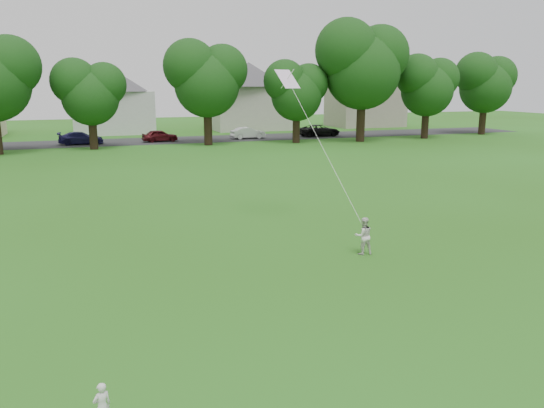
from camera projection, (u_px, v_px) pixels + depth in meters
name	position (u px, v px, depth m)	size (l,w,h in m)	color
ground	(236.00, 323.00, 12.39)	(160.00, 160.00, 0.00)	#285714
street	(120.00, 142.00, 51.07)	(90.00, 7.00, 0.01)	#2D2D30
toddler	(102.00, 406.00, 8.47)	(0.30, 0.20, 0.82)	silver
older_boy	(363.00, 236.00, 17.25)	(0.60, 0.47, 1.24)	silver
kite	(323.00, 147.00, 18.69)	(1.14, 2.84, 6.75)	white
tree_row	(141.00, 71.00, 44.53)	(80.30, 8.61, 11.77)	black
parked_cars	(84.00, 138.00, 48.98)	(55.48, 2.17, 1.25)	black
house_row	(117.00, 89.00, 59.40)	(76.45, 13.03, 10.06)	silver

